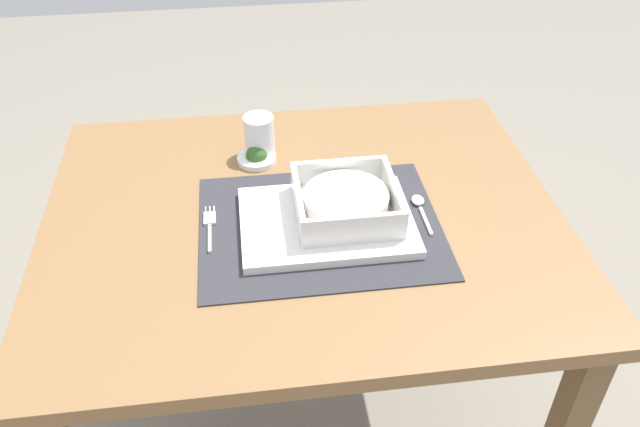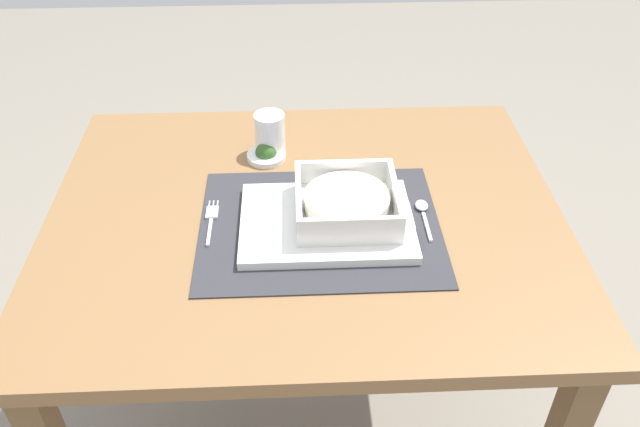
{
  "view_description": "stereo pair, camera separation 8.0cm",
  "coord_description": "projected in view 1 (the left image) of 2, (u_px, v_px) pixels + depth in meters",
  "views": [
    {
      "loc": [
        -0.09,
        -0.95,
        1.46
      ],
      "look_at": [
        0.03,
        -0.04,
        0.74
      ],
      "focal_mm": 36.65,
      "sensor_mm": 36.0,
      "label": 1
    },
    {
      "loc": [
        -0.02,
        -0.96,
        1.46
      ],
      "look_at": [
        0.03,
        -0.04,
        0.74
      ],
      "focal_mm": 36.65,
      "sensor_mm": 36.0,
      "label": 2
    }
  ],
  "objects": [
    {
      "name": "fork",
      "position": [
        210.0,
        225.0,
        1.17
      ],
      "size": [
        0.02,
        0.13,
        0.0
      ],
      "rotation": [
        0.0,
        0.0,
        0.0
      ],
      "color": "silver",
      "rests_on": "placemat"
    },
    {
      "name": "butter_knife",
      "position": [
        411.0,
        224.0,
        1.18
      ],
      "size": [
        0.01,
        0.14,
        0.01
      ],
      "rotation": [
        0.0,
        0.0,
        0.0
      ],
      "color": "black",
      "rests_on": "placemat"
    },
    {
      "name": "dining_table",
      "position": [
        304.0,
        253.0,
        1.27
      ],
      "size": [
        0.96,
        0.78,
        0.71
      ],
      "color": "brown",
      "rests_on": "ground"
    },
    {
      "name": "spoon",
      "position": [
        420.0,
        205.0,
        1.22
      ],
      "size": [
        0.02,
        0.11,
        0.01
      ],
      "rotation": [
        0.0,
        0.0,
        0.02
      ],
      "color": "silver",
      "rests_on": "placemat"
    },
    {
      "name": "porridge_bowl",
      "position": [
        346.0,
        202.0,
        1.17
      ],
      "size": [
        0.18,
        0.18,
        0.06
      ],
      "color": "white",
      "rests_on": "serving_plate"
    },
    {
      "name": "bread_knife",
      "position": [
        400.0,
        224.0,
        1.18
      ],
      "size": [
        0.01,
        0.14,
        0.01
      ],
      "rotation": [
        0.0,
        0.0,
        0.06
      ],
      "color": "#59331E",
      "rests_on": "placemat"
    },
    {
      "name": "condiment_saucer",
      "position": [
        257.0,
        157.0,
        1.34
      ],
      "size": [
        0.08,
        0.08,
        0.04
      ],
      "color": "white",
      "rests_on": "dining_table"
    },
    {
      "name": "placemat",
      "position": [
        320.0,
        226.0,
        1.18
      ],
      "size": [
        0.43,
        0.35,
        0.0
      ],
      "primitive_type": "cube",
      "color": "#2D2D33",
      "rests_on": "dining_table"
    },
    {
      "name": "serving_plate",
      "position": [
        327.0,
        222.0,
        1.17
      ],
      "size": [
        0.31,
        0.23,
        0.02
      ],
      "primitive_type": "cube",
      "color": "white",
      "rests_on": "placemat"
    },
    {
      "name": "drinking_glass",
      "position": [
        259.0,
        138.0,
        1.34
      ],
      "size": [
        0.06,
        0.06,
        0.09
      ],
      "color": "white",
      "rests_on": "dining_table"
    }
  ]
}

